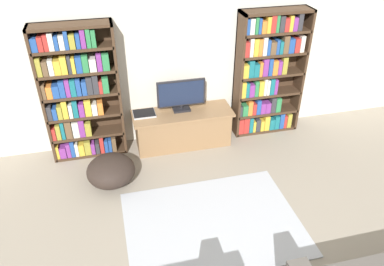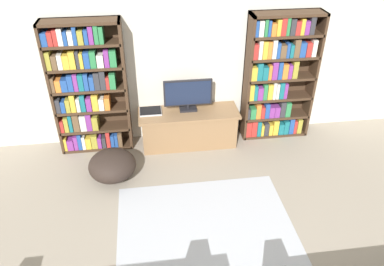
% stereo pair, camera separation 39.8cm
% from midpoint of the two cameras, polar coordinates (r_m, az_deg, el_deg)
% --- Properties ---
extents(wall_back, '(8.80, 0.06, 2.60)m').
position_cam_midpoint_polar(wall_back, '(5.17, 0.25, 12.27)').
color(wall_back, silver).
rests_on(wall_back, ground_plane).
extents(bookshelf_left, '(0.99, 0.30, 1.83)m').
position_cam_midpoint_polar(bookshelf_left, '(5.13, -13.61, 6.59)').
color(bookshelf_left, '#422D1E').
rests_on(bookshelf_left, ground_plane).
extents(bookshelf_right, '(0.99, 0.30, 1.83)m').
position_cam_midpoint_polar(bookshelf_right, '(5.49, 14.81, 8.14)').
color(bookshelf_right, '#422D1E').
rests_on(bookshelf_right, ground_plane).
extents(tv_stand, '(1.41, 0.49, 0.52)m').
position_cam_midpoint_polar(tv_stand, '(5.37, 1.62, 0.75)').
color(tv_stand, '#8E6B47').
rests_on(tv_stand, ground_plane).
extents(television, '(0.67, 0.16, 0.46)m').
position_cam_midpoint_polar(television, '(5.18, 1.59, 5.83)').
color(television, black).
rests_on(television, tv_stand).
extents(laptop, '(0.31, 0.25, 0.03)m').
position_cam_midpoint_polar(laptop, '(5.24, -4.18, 3.27)').
color(laptop, '#B7B7BC').
rests_on(laptop, tv_stand).
extents(area_rug, '(1.92, 1.42, 0.02)m').
position_cam_midpoint_polar(area_rug, '(4.28, 4.73, -13.81)').
color(area_rug, '#B2B7C1').
rests_on(area_rug, ground_plane).
extents(beanbag_ottoman, '(0.60, 0.60, 0.37)m').
position_cam_midpoint_polar(beanbag_ottoman, '(4.84, -9.75, -4.95)').
color(beanbag_ottoman, '#2D231E').
rests_on(beanbag_ottoman, ground_plane).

